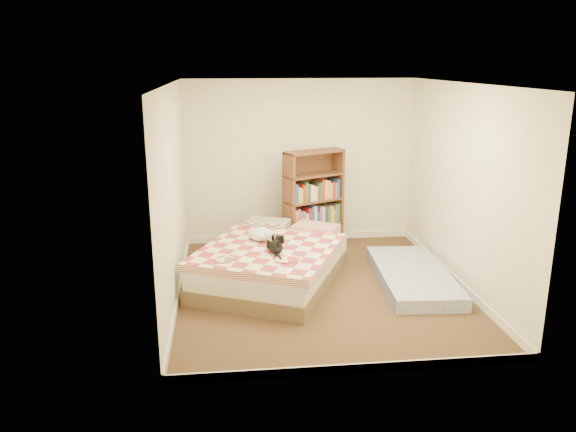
{
  "coord_description": "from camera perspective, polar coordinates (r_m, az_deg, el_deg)",
  "views": [
    {
      "loc": [
        -1.14,
        -6.44,
        2.75
      ],
      "look_at": [
        -0.38,
        0.3,
        0.87
      ],
      "focal_mm": 35.0,
      "sensor_mm": 36.0,
      "label": 1
    }
  ],
  "objects": [
    {
      "name": "floor_mattress",
      "position": [
        7.4,
        12.55,
        -5.99
      ],
      "size": [
        0.98,
        1.95,
        0.17
      ],
      "primitive_type": "cube",
      "rotation": [
        0.0,
        0.0,
        -0.07
      ],
      "color": "#6C78B4",
      "rests_on": "room"
    },
    {
      "name": "bed",
      "position": [
        7.23,
        -1.61,
        -4.65
      ],
      "size": [
        2.25,
        2.56,
        0.57
      ],
      "rotation": [
        0.0,
        0.0,
        -0.43
      ],
      "color": "brown",
      "rests_on": "room"
    },
    {
      "name": "room",
      "position": [
        6.72,
        3.48,
        2.1
      ],
      "size": [
        3.51,
        4.01,
        2.51
      ],
      "color": "#43281C",
      "rests_on": "ground"
    },
    {
      "name": "black_cat",
      "position": [
        6.84,
        -1.26,
        -3.02
      ],
      "size": [
        0.3,
        0.67,
        0.15
      ],
      "rotation": [
        0.0,
        0.0,
        -0.32
      ],
      "color": "black",
      "rests_on": "bed"
    },
    {
      "name": "white_dog",
      "position": [
        7.23,
        -2.71,
        -1.86
      ],
      "size": [
        0.34,
        0.35,
        0.16
      ],
      "rotation": [
        0.0,
        0.0,
        -0.06
      ],
      "color": "white",
      "rests_on": "bed"
    },
    {
      "name": "bookshelf",
      "position": [
        8.39,
        2.58,
        0.29
      ],
      "size": [
        1.02,
        0.66,
        1.5
      ],
      "rotation": [
        0.0,
        0.0,
        0.43
      ],
      "color": "#4F291B",
      "rests_on": "room"
    }
  ]
}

